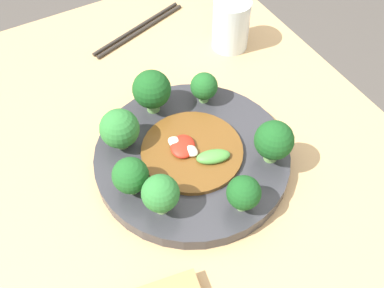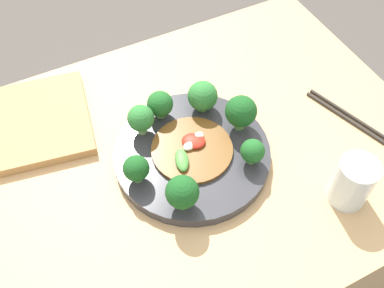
% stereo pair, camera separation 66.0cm
% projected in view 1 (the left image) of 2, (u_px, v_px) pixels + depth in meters
% --- Properties ---
extents(table, '(0.90, 0.67, 0.76)m').
position_uv_depth(table, '(186.00, 264.00, 0.98)').
color(table, tan).
rests_on(table, ground_plane).
extents(plate, '(0.29, 0.29, 0.02)m').
position_uv_depth(plate, '(192.00, 157.00, 0.67)').
color(plate, '#333338').
rests_on(plate, table).
extents(broccoli_south, '(0.05, 0.05, 0.06)m').
position_uv_depth(broccoli_south, '(130.00, 176.00, 0.59)').
color(broccoli_south, '#7AAD5B').
rests_on(broccoli_south, plate).
extents(broccoli_northeast, '(0.06, 0.06, 0.07)m').
position_uv_depth(broccoli_northeast, '(274.00, 141.00, 0.62)').
color(broccoli_northeast, '#7AAD5B').
rests_on(broccoli_northeast, plate).
extents(broccoli_northwest, '(0.04, 0.04, 0.05)m').
position_uv_depth(broccoli_northwest, '(204.00, 87.00, 0.70)').
color(broccoli_northwest, '#70A356').
rests_on(broccoli_northwest, plate).
extents(broccoli_east, '(0.05, 0.05, 0.06)m').
position_uv_depth(broccoli_east, '(244.00, 193.00, 0.58)').
color(broccoli_east, '#89B76B').
rests_on(broccoli_east, plate).
extents(broccoli_southwest, '(0.06, 0.06, 0.07)m').
position_uv_depth(broccoli_southwest, '(120.00, 129.00, 0.64)').
color(broccoli_southwest, '#70A356').
rests_on(broccoli_southwest, plate).
extents(broccoli_west, '(0.06, 0.06, 0.07)m').
position_uv_depth(broccoli_west, '(154.00, 89.00, 0.68)').
color(broccoli_west, '#70A356').
rests_on(broccoli_west, plate).
extents(broccoli_southeast, '(0.05, 0.05, 0.06)m').
position_uv_depth(broccoli_southeast, '(161.00, 194.00, 0.57)').
color(broccoli_southeast, '#89B76B').
rests_on(broccoli_southeast, plate).
extents(stirfry_center, '(0.15, 0.15, 0.02)m').
position_uv_depth(stirfry_center, '(193.00, 151.00, 0.66)').
color(stirfry_center, brown).
rests_on(stirfry_center, plate).
extents(drinking_glass, '(0.07, 0.07, 0.09)m').
position_uv_depth(drinking_glass, '(231.00, 24.00, 0.81)').
color(drinking_glass, silver).
rests_on(drinking_glass, table).
extents(chopsticks, '(0.08, 0.21, 0.01)m').
position_uv_depth(chopsticks, '(139.00, 29.00, 0.87)').
color(chopsticks, '#2D2823').
rests_on(chopsticks, table).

